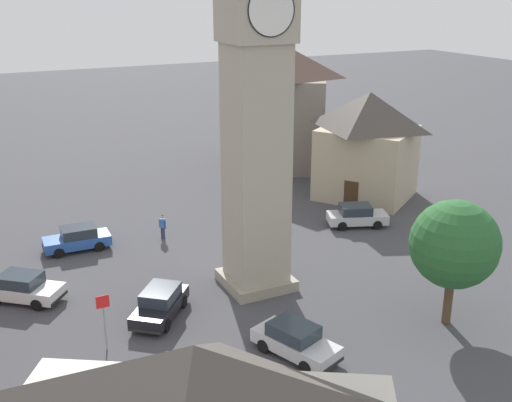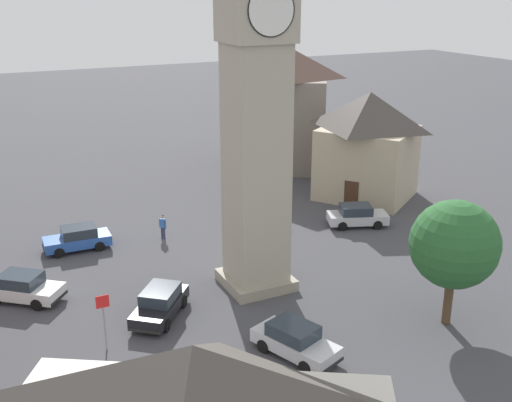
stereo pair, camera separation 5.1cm
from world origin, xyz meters
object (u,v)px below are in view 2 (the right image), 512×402
object	(u,v)px
car_red_corner	(23,287)
car_white_side	(160,303)
clock_tower	(256,30)
car_black_far	(78,238)
building_terrace_right	(284,107)
building_hall_far	(368,145)
car_blue_kerb	(357,216)
pedestrian	(163,225)
car_silver_kerb	(295,340)
tree	(454,245)
road_sign	(104,313)

from	to	relation	value
car_red_corner	car_white_side	world-z (taller)	same
clock_tower	car_black_far	size ratio (longest dim) A/B	5.65
building_terrace_right	building_hall_far	size ratio (longest dim) A/B	1.17
car_blue_kerb	pedestrian	distance (m)	13.42
car_silver_kerb	tree	bearing A→B (deg)	-5.78
car_red_corner	pedestrian	distance (m)	10.51
car_red_corner	car_black_far	bearing A→B (deg)	54.94
car_black_far	building_hall_far	size ratio (longest dim) A/B	0.44
clock_tower	car_blue_kerb	xyz separation A→B (m)	(10.29, 4.98, -13.09)
building_terrace_right	road_sign	world-z (taller)	building_terrace_right
road_sign	tree	bearing A→B (deg)	-17.62
car_red_corner	car_white_side	distance (m)	7.73
car_red_corner	pedestrian	world-z (taller)	pedestrian
car_red_corner	road_sign	bearing A→B (deg)	-66.91
car_blue_kerb	building_hall_far	size ratio (longest dim) A/B	0.47
pedestrian	building_terrace_right	xyz separation A→B (m)	(15.27, 11.54, 4.62)
car_white_side	building_hall_far	distance (m)	23.50
pedestrian	car_white_side	bearing A→B (deg)	-108.73
clock_tower	tree	world-z (taller)	clock_tower
car_silver_kerb	building_terrace_right	xyz separation A→B (m)	(14.14, 27.26, 4.87)
car_silver_kerb	car_black_far	xyz separation A→B (m)	(-6.55, 16.42, 0.00)
pedestrian	building_hall_far	world-z (taller)	building_hall_far
car_white_side	building_hall_far	world-z (taller)	building_hall_far
pedestrian	building_terrace_right	distance (m)	19.69
clock_tower	road_sign	bearing A→B (deg)	-162.51
building_hall_far	road_sign	distance (m)	27.00
pedestrian	road_sign	size ratio (longest dim) A/B	0.60
clock_tower	car_silver_kerb	distance (m)	14.94
car_blue_kerb	pedestrian	xyz separation A→B (m)	(-12.91, 3.69, 0.25)
car_silver_kerb	building_hall_far	distance (m)	23.64
clock_tower	car_blue_kerb	bearing A→B (deg)	25.84
car_silver_kerb	car_black_far	world-z (taller)	same
car_blue_kerb	pedestrian	size ratio (longest dim) A/B	2.64
car_blue_kerb	car_silver_kerb	distance (m)	16.83
clock_tower	road_sign	size ratio (longest dim) A/B	8.44
clock_tower	building_hall_far	distance (m)	20.08
tree	building_hall_far	bearing A→B (deg)	66.32
car_white_side	pedestrian	distance (m)	10.27
building_terrace_right	tree	bearing A→B (deg)	-101.96
building_terrace_right	road_sign	size ratio (longest dim) A/B	3.95
pedestrian	road_sign	xyz separation A→B (m)	(-6.47, -11.53, 0.89)
car_white_side	pedestrian	bearing A→B (deg)	71.27
car_red_corner	car_white_side	size ratio (longest dim) A/B	1.00
pedestrian	building_hall_far	xyz separation A→B (m)	(17.16, 1.31, 3.24)
road_sign	car_red_corner	bearing A→B (deg)	113.09
clock_tower	car_blue_kerb	world-z (taller)	clock_tower
car_blue_kerb	car_silver_kerb	size ratio (longest dim) A/B	1.00
car_white_side	tree	bearing A→B (deg)	-28.42
car_blue_kerb	tree	bearing A→B (deg)	-105.57
car_white_side	road_sign	xyz separation A→B (m)	(-3.17, -1.81, 1.14)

